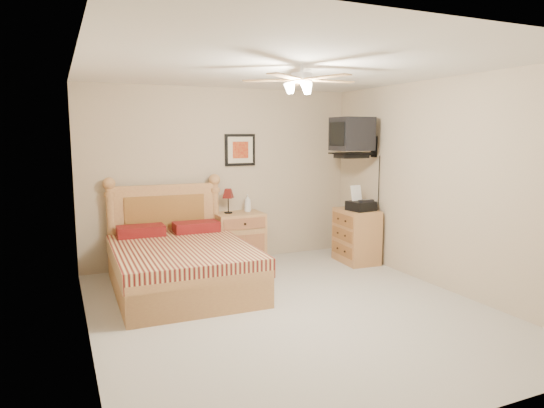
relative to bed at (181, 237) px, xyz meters
The scene contains 17 objects.
floor 1.57m from the bed, 51.57° to the right, with size 4.50×4.50×0.00m, color #ABA69A.
ceiling 2.34m from the bed, 51.57° to the right, with size 4.00×4.50×0.04m, color white.
wall_back 1.56m from the bed, 51.82° to the left, with size 4.00×0.04×2.50m, color tan.
wall_front 3.54m from the bed, 75.23° to the right, with size 4.00×0.04×2.50m, color tan.
wall_left 1.69m from the bed, 134.78° to the right, with size 0.04×4.50×2.50m, color tan.
wall_right 3.16m from the bed, 21.19° to the right, with size 0.04×4.50×2.50m, color tan.
bed is the anchor object (origin of this frame).
nightstand 1.40m from the bed, 40.24° to the left, with size 0.68×0.51×0.73m, color #A57346.
table_lamp 1.32m from the bed, 45.68° to the left, with size 0.19×0.19×0.35m, color #5D1410, non-canonical shape.
lotion_bottle 1.53m from the bed, 37.72° to the left, with size 0.10×0.10×0.26m, color silver.
framed_picture 1.88m from the bed, 43.77° to the left, with size 0.46×0.04×0.46m, color black.
dresser 2.64m from the bed, ahead, with size 0.46×0.66×0.77m, color #A17747.
fax_machine 2.63m from the bed, ahead, with size 0.33×0.35×0.35m, color black, non-canonical shape.
magazine_lower 2.67m from the bed, 10.54° to the left, with size 0.19×0.25×0.02m, color beige.
magazine_upper 2.70m from the bed, 10.76° to the left, with size 0.18×0.25×0.02m, color gray.
wall_tv 2.89m from the bed, ahead, with size 0.56×0.46×0.58m, color black, non-canonical shape.
ceiling_fan 2.34m from the bed, 56.05° to the right, with size 1.14×1.14×0.28m, color silver, non-canonical shape.
Camera 1 is at (-2.19, -4.42, 1.84)m, focal length 32.00 mm.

